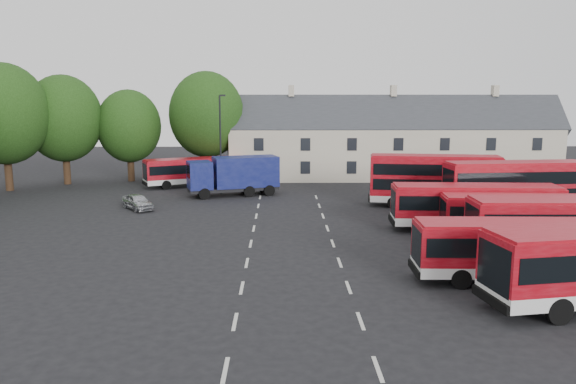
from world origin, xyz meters
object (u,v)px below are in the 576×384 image
Objects in this scene: box_truck at (234,174)px; bus_dd_south at (516,186)px; lamppost at (221,142)px; silver_car at (138,202)px.

bus_dd_south is at bearing -42.61° from box_truck.
box_truck is at bearing -37.02° from lamppost.
silver_car is at bearing -129.34° from lamppost.
box_truck is 2.30× the size of silver_car.
bus_dd_south reaches higher than box_truck.
box_truck is (-21.24, 10.05, -0.42)m from bus_dd_south.
bus_dd_south is at bearing -44.58° from silver_car.
box_truck is 3.27m from lamppost.
lamppost is at bearing 125.70° from box_truck.
silver_car is 0.40× the size of lamppost.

